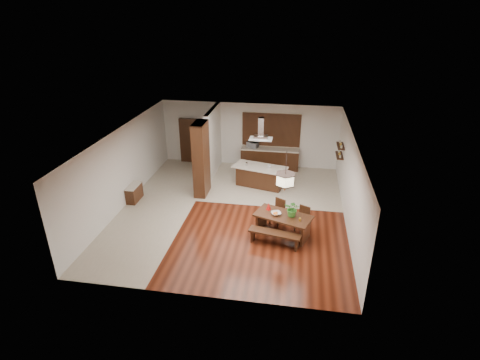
% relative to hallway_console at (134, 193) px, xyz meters
% --- Properties ---
extents(room_shell, '(9.00, 9.04, 2.92)m').
position_rel_hallway_console_xyz_m(room_shell, '(3.81, -0.20, 1.75)').
color(room_shell, '#3C160B').
rests_on(room_shell, ground).
extents(tile_hallway, '(2.50, 9.00, 0.01)m').
position_rel_hallway_console_xyz_m(tile_hallway, '(1.06, -0.20, -0.31)').
color(tile_hallway, beige).
rests_on(tile_hallway, ground).
extents(tile_kitchen, '(5.50, 4.00, 0.01)m').
position_rel_hallway_console_xyz_m(tile_kitchen, '(5.06, 2.30, -0.31)').
color(tile_kitchen, beige).
rests_on(tile_kitchen, ground).
extents(soffit_band, '(8.00, 9.00, 0.02)m').
position_rel_hallway_console_xyz_m(soffit_band, '(3.81, -0.20, 2.57)').
color(soffit_band, '#39210E').
rests_on(soffit_band, room_shell).
extents(partition_pier, '(0.45, 1.00, 2.90)m').
position_rel_hallway_console_xyz_m(partition_pier, '(2.41, 1.00, 1.14)').
color(partition_pier, black).
rests_on(partition_pier, ground).
extents(partition_stub, '(0.18, 2.40, 2.90)m').
position_rel_hallway_console_xyz_m(partition_stub, '(2.41, 3.10, 1.14)').
color(partition_stub, silver).
rests_on(partition_stub, ground).
extents(hallway_console, '(0.37, 0.88, 0.63)m').
position_rel_hallway_console_xyz_m(hallway_console, '(0.00, 0.00, 0.00)').
color(hallway_console, black).
rests_on(hallway_console, ground).
extents(hallway_doorway, '(1.10, 0.20, 2.10)m').
position_rel_hallway_console_xyz_m(hallway_doorway, '(1.11, 4.20, 0.74)').
color(hallway_doorway, black).
rests_on(hallway_doorway, ground).
extents(rear_counter, '(2.60, 0.62, 0.95)m').
position_rel_hallway_console_xyz_m(rear_counter, '(4.81, 4.00, 0.16)').
color(rear_counter, black).
rests_on(rear_counter, ground).
extents(kitchen_window, '(2.60, 0.08, 1.50)m').
position_rel_hallway_console_xyz_m(kitchen_window, '(4.81, 4.26, 1.44)').
color(kitchen_window, brown).
rests_on(kitchen_window, room_shell).
extents(shelf_lower, '(0.26, 0.90, 0.04)m').
position_rel_hallway_console_xyz_m(shelf_lower, '(7.68, 2.40, 1.08)').
color(shelf_lower, black).
rests_on(shelf_lower, room_shell).
extents(shelf_upper, '(0.26, 0.90, 0.04)m').
position_rel_hallway_console_xyz_m(shelf_upper, '(7.68, 2.40, 1.49)').
color(shelf_upper, black).
rests_on(shelf_upper, room_shell).
extents(dining_table, '(1.96, 1.43, 0.73)m').
position_rel_hallway_console_xyz_m(dining_table, '(5.71, -1.51, 0.23)').
color(dining_table, black).
rests_on(dining_table, ground).
extents(dining_bench, '(1.65, 0.66, 0.45)m').
position_rel_hallway_console_xyz_m(dining_bench, '(5.50, -2.11, -0.09)').
color(dining_bench, black).
rests_on(dining_bench, ground).
extents(dining_chair_left, '(0.54, 0.54, 0.90)m').
position_rel_hallway_console_xyz_m(dining_chair_left, '(5.48, -0.85, 0.13)').
color(dining_chair_left, black).
rests_on(dining_chair_left, ground).
extents(dining_chair_right, '(0.51, 0.51, 0.85)m').
position_rel_hallway_console_xyz_m(dining_chair_right, '(6.31, -1.15, 0.11)').
color(dining_chair_right, black).
rests_on(dining_chair_right, ground).
extents(pendant_lantern, '(0.64, 0.64, 1.31)m').
position_rel_hallway_console_xyz_m(pendant_lantern, '(5.71, -1.51, 1.93)').
color(pendant_lantern, beige).
rests_on(pendant_lantern, room_shell).
extents(foliage_plant, '(0.58, 0.54, 0.53)m').
position_rel_hallway_console_xyz_m(foliage_plant, '(6.00, -1.53, 0.69)').
color(foliage_plant, '#377E2A').
rests_on(foliage_plant, dining_table).
extents(fruit_bowl, '(0.40, 0.40, 0.08)m').
position_rel_hallway_console_xyz_m(fruit_bowl, '(5.48, -1.50, 0.46)').
color(fruit_bowl, beige).
rests_on(fruit_bowl, dining_table).
extents(napkin_cone, '(0.20, 0.20, 0.25)m').
position_rel_hallway_console_xyz_m(napkin_cone, '(5.22, -1.22, 0.54)').
color(napkin_cone, red).
rests_on(napkin_cone, dining_table).
extents(gold_ornament, '(0.08, 0.08, 0.10)m').
position_rel_hallway_console_xyz_m(gold_ornament, '(6.24, -1.78, 0.47)').
color(gold_ornament, gold).
rests_on(gold_ornament, dining_table).
extents(kitchen_island, '(2.31, 1.44, 0.88)m').
position_rel_hallway_console_xyz_m(kitchen_island, '(4.58, 2.02, 0.14)').
color(kitchen_island, black).
rests_on(kitchen_island, ground).
extents(range_hood, '(0.90, 0.55, 0.87)m').
position_rel_hallway_console_xyz_m(range_hood, '(4.58, 2.02, 2.15)').
color(range_hood, silver).
rests_on(range_hood, room_shell).
extents(island_cup, '(0.15, 0.15, 0.11)m').
position_rel_hallway_console_xyz_m(island_cup, '(4.95, 1.92, 0.62)').
color(island_cup, silver).
rests_on(island_cup, kitchen_island).
extents(microwave, '(0.58, 0.49, 0.27)m').
position_rel_hallway_console_xyz_m(microwave, '(4.01, 4.01, 0.77)').
color(microwave, silver).
rests_on(microwave, rear_counter).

